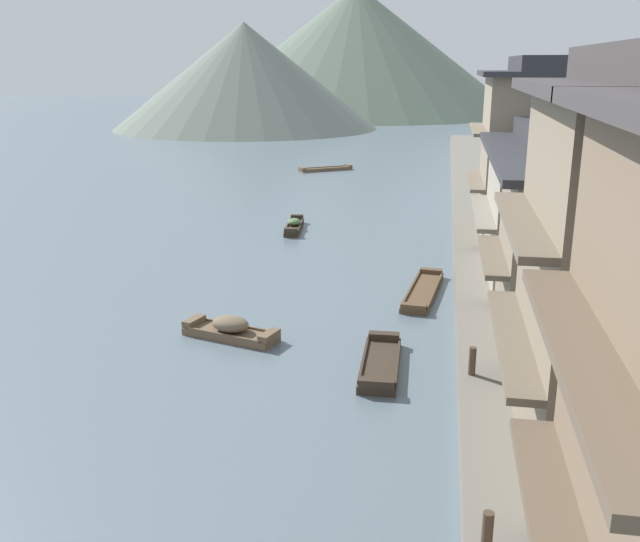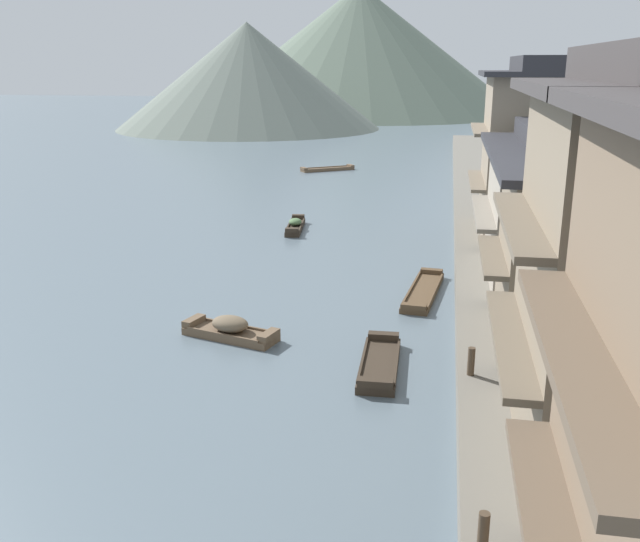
% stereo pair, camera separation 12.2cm
% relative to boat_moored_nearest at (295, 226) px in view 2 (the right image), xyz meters
% --- Properties ---
extents(boat_moored_nearest, '(1.24, 4.02, 0.67)m').
position_rel_boat_moored_nearest_xyz_m(boat_moored_nearest, '(0.00, 0.00, 0.00)').
color(boat_moored_nearest, '#33281E').
rests_on(boat_moored_nearest, ground).
extents(boat_moored_second, '(4.65, 3.60, 0.41)m').
position_rel_boat_moored_nearest_xyz_m(boat_moored_second, '(-2.10, 23.45, -0.11)').
color(boat_moored_second, brown).
rests_on(boat_moored_second, ground).
extents(boat_moored_third, '(1.25, 4.04, 0.48)m').
position_rel_boat_moored_nearest_xyz_m(boat_moored_third, '(6.67, -18.33, -0.08)').
color(boat_moored_third, '#33281E').
rests_on(boat_moored_third, ground).
extents(boat_moored_far, '(3.60, 2.01, 0.79)m').
position_rel_boat_moored_nearest_xyz_m(boat_moored_far, '(1.29, -16.69, 0.06)').
color(boat_moored_far, brown).
rests_on(boat_moored_far, ground).
extents(boat_midriver_drifting, '(1.65, 5.40, 0.40)m').
position_rel_boat_moored_nearest_xyz_m(boat_midriver_drifting, '(7.74, -10.64, -0.11)').
color(boat_midriver_drifting, brown).
rests_on(boat_midriver_drifting, ground).
extents(house_waterfront_second, '(5.26, 7.14, 8.74)m').
position_rel_boat_moored_nearest_xyz_m(house_waterfront_second, '(12.36, -23.83, 4.90)').
color(house_waterfront_second, '#7F705B').
rests_on(house_waterfront_second, riverbank_right).
extents(house_waterfront_tall, '(7.09, 5.83, 6.14)m').
position_rel_boat_moored_nearest_xyz_m(house_waterfront_tall, '(13.28, -16.87, 3.60)').
color(house_waterfront_tall, '#7F705B').
rests_on(house_waterfront_tall, riverbank_right).
extents(house_waterfront_narrow, '(6.00, 7.95, 6.14)m').
position_rel_boat_moored_nearest_xyz_m(house_waterfront_narrow, '(12.73, -10.00, 3.59)').
color(house_waterfront_narrow, gray).
rests_on(house_waterfront_narrow, riverbank_right).
extents(house_waterfront_far, '(6.98, 7.46, 8.74)m').
position_rel_boat_moored_nearest_xyz_m(house_waterfront_far, '(13.22, -1.90, 4.89)').
color(house_waterfront_far, gray).
rests_on(house_waterfront_far, riverbank_right).
extents(mooring_post_dock_near, '(0.20, 0.20, 0.95)m').
position_rel_boat_moored_nearest_xyz_m(mooring_post_dock_near, '(9.38, -27.90, 1.07)').
color(mooring_post_dock_near, '#473828').
rests_on(mooring_post_dock_near, riverbank_right).
extents(mooring_post_dock_mid, '(0.20, 0.20, 0.81)m').
position_rel_boat_moored_nearest_xyz_m(mooring_post_dock_mid, '(9.38, -20.14, 1.00)').
color(mooring_post_dock_mid, '#473828').
rests_on(mooring_post_dock_mid, riverbank_right).
extents(hill_far_west, '(38.84, 38.84, 15.04)m').
position_rel_boat_moored_nearest_xyz_m(hill_far_west, '(-20.92, 64.24, 7.28)').
color(hill_far_west, slate).
rests_on(hill_far_west, ground).
extents(hill_far_centre, '(63.66, 63.66, 23.65)m').
position_rel_boat_moored_nearest_xyz_m(hill_far_centre, '(-9.38, 102.13, 11.59)').
color(hill_far_centre, '#5B6B5B').
rests_on(hill_far_centre, ground).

